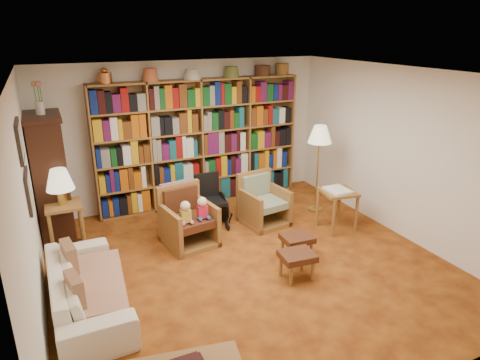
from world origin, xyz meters
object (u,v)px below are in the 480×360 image
armchair_leather (187,219)px  footstool_b (297,240)px  armchair_sage (262,204)px  side_table_papers (338,197)px  side_table_lamp (65,215)px  footstool_a (297,258)px  sofa (87,287)px  floor_lamp (320,138)px  wheelchair (210,202)px

armchair_leather → footstool_b: 1.63m
armchair_sage → side_table_papers: armchair_sage is taller
side_table_lamp → footstool_a: 3.27m
armchair_sage → footstool_a: armchair_sage is taller
sofa → side_table_papers: 3.83m
footstool_b → side_table_lamp: bearing=150.6°
side_table_lamp → floor_lamp: (4.01, -0.30, 0.76)m
armchair_leather → footstool_b: size_ratio=2.05×
armchair_leather → footstool_b: (1.20, -1.10, -0.07)m
floor_lamp → side_table_papers: floor_lamp is taller
side_table_papers → side_table_lamp: bearing=164.9°
armchair_sage → side_table_papers: bearing=-37.3°
footstool_a → footstool_b: 0.50m
sofa → side_table_papers: bearing=-83.3°
side_table_papers → footstool_b: bearing=-153.0°
sofa → footstool_a: sofa is taller
wheelchair → floor_lamp: size_ratio=0.56×
armchair_sage → footstool_b: (-0.11, -1.26, -0.03)m
wheelchair → footstool_b: (0.68, -1.52, -0.10)m
sofa → floor_lamp: floor_lamp is taller
side_table_papers → footstool_b: 1.21m
floor_lamp → side_table_papers: 1.08m
side_table_papers → footstool_b: size_ratio=1.57×
sofa → armchair_sage: (2.84, 1.24, 0.03)m
sofa → armchair_leather: bearing=-55.8°
armchair_leather → footstool_a: (0.94, -1.52, -0.07)m
armchair_sage → wheelchair: 0.84m
armchair_sage → footstool_b: bearing=-95.1°
sofa → armchair_sage: size_ratio=2.34×
side_table_lamp → floor_lamp: size_ratio=0.46×
floor_lamp → side_table_lamp: bearing=175.7°
footstool_b → sofa: bearing=179.5°
sofa → side_table_lamp: size_ratio=2.73×
sofa → side_table_lamp: side_table_lamp is taller
side_table_lamp → armchair_sage: size_ratio=0.86×
sofa → armchair_leather: 1.87m
wheelchair → floor_lamp: bearing=-7.2°
sofa → side_table_papers: size_ratio=2.85×
sofa → armchair_sage: bearing=-67.5°
footstool_a → footstool_b: bearing=58.1°
side_table_lamp → side_table_papers: (3.88, -1.05, -0.01)m
armchair_leather → wheelchair: armchair_leather is taller
side_table_lamp → footstool_b: bearing=-29.4°
armchair_leather → armchair_sage: 1.33m
armchair_leather → footstool_b: bearing=-42.5°
floor_lamp → footstool_a: 2.46m
armchair_leather → wheelchair: (0.52, 0.42, 0.02)m
side_table_lamp → armchair_leather: armchair_leather is taller
armchair_sage → wheelchair: (-0.80, 0.26, 0.07)m
armchair_sage → floor_lamp: floor_lamp is taller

